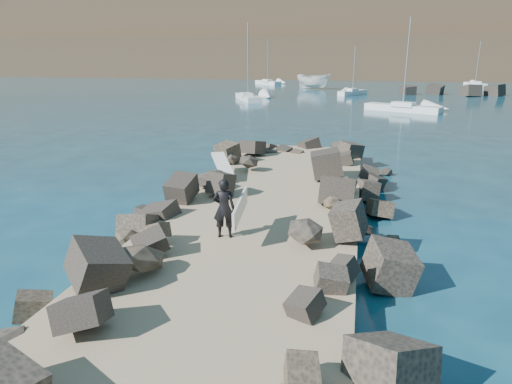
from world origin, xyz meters
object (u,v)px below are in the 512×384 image
at_px(surfboard_resting, 222,166).
at_px(boat_imported, 313,81).
at_px(surfer_with_board, 226,208).
at_px(sailboat_e, 268,82).

bearing_deg(surfboard_resting, boat_imported, 64.84).
xyz_separation_m(surfboard_resting, surfer_with_board, (1.98, -6.13, 0.39)).
relative_size(boat_imported, sailboat_e, 0.80).
xyz_separation_m(surfboard_resting, sailboat_e, (-12.30, 70.38, -0.69)).
relative_size(surfboard_resting, boat_imported, 0.34).
bearing_deg(surfboard_resting, surfer_with_board, -99.66).
relative_size(boat_imported, surfer_with_board, 3.18).
height_order(surfboard_resting, boat_imported, boat_imported).
bearing_deg(surfer_with_board, sailboat_e, 100.57).
distance_m(boat_imported, sailboat_e, 14.11).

